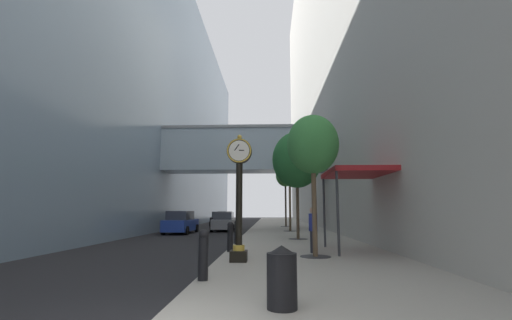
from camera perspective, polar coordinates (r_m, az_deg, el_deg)
ground_plane at (r=31.67m, az=-1.02°, el=-11.53°), size 110.00×110.00×0.00m
sidewalk_right at (r=34.64m, az=4.86°, el=-11.11°), size 6.63×80.00×0.14m
building_block_left at (r=39.03m, az=-18.53°, el=10.23°), size 23.32×80.00×27.93m
building_block_right at (r=40.54m, az=16.30°, el=20.05°), size 9.00×80.00×41.63m
street_clock at (r=11.54m, az=-2.81°, el=-5.06°), size 0.84×0.55×4.20m
bollard_nearest at (r=8.65m, az=-8.71°, el=-15.04°), size 0.25×0.25×1.19m
bollard_third at (r=14.23m, az=-4.28°, el=-12.42°), size 0.25×0.25×1.19m
bollard_fourth at (r=17.04m, az=-3.18°, el=-11.74°), size 0.25×0.25×1.19m
street_tree_near at (r=13.05m, az=9.38°, el=2.40°), size 1.92×1.92×5.20m
street_tree_mid_near at (r=20.60m, az=6.77°, el=0.01°), size 2.91×2.91×6.29m
street_tree_mid_far at (r=28.17m, az=5.57°, el=-1.26°), size 1.98×1.98×6.28m
street_tree_far at (r=35.71m, az=4.88°, el=-2.68°), size 1.97×1.97×6.32m
trash_bin at (r=6.23m, az=4.31°, el=-18.58°), size 0.53×0.53×1.05m
pedestrian_walking at (r=13.97m, az=9.44°, el=-11.07°), size 0.48×0.48×1.78m
storefront_awning at (r=15.02m, az=16.07°, el=-2.27°), size 2.40×3.60×3.30m
car_grey_near at (r=30.56m, az=-5.31°, el=-10.14°), size 2.05×4.49×1.62m
car_red_mid at (r=44.87m, az=-5.11°, el=-9.53°), size 2.02×4.31×1.64m
car_black_far at (r=39.80m, az=-5.87°, el=-9.69°), size 2.10×4.17×1.63m
car_blue_trailing at (r=27.74m, az=-12.33°, el=-10.08°), size 2.04×4.66×1.73m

